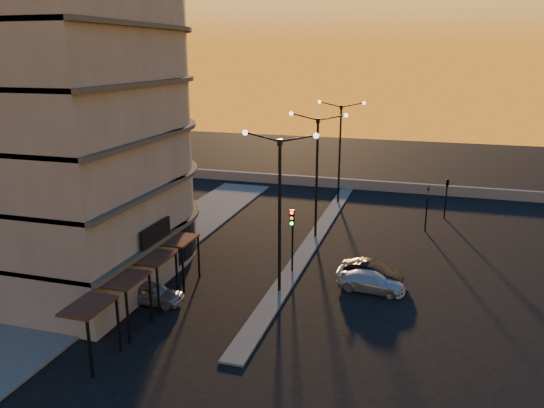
{
  "coord_description": "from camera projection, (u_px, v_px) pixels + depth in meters",
  "views": [
    {
      "loc": [
        7.84,
        -27.56,
        13.58
      ],
      "look_at": [
        -1.87,
        4.72,
        3.96
      ],
      "focal_mm": 35.0,
      "sensor_mm": 36.0,
      "label": 1
    }
  ],
  "objects": [
    {
      "name": "sidewalk_west",
      "position": [
        154.0,
        250.0,
        37.85
      ],
      "size": [
        5.0,
        40.0,
        0.12
      ],
      "primitive_type": "cube",
      "color": "#525250",
      "rests_on": "ground"
    },
    {
      "name": "car_hatchback",
      "position": [
        152.0,
        293.0,
        29.74
      ],
      "size": [
        3.64,
        1.53,
        1.23
      ],
      "primitive_type": "imported",
      "rotation": [
        0.0,
        0.0,
        1.59
      ],
      "color": "#9A9CA1",
      "rests_on": "ground"
    },
    {
      "name": "signal_east_b",
      "position": [
        447.0,
        183.0,
        44.37
      ],
      "size": [
        0.42,
        1.99,
        3.6
      ],
      "color": "black",
      "rests_on": "ground"
    },
    {
      "name": "traffic_light_main",
      "position": [
        292.0,
        231.0,
        33.13
      ],
      "size": [
        0.28,
        0.44,
        4.25
      ],
      "color": "black",
      "rests_on": "ground"
    },
    {
      "name": "parapet",
      "position": [
        367.0,
        185.0,
        54.53
      ],
      "size": [
        44.0,
        0.5,
        1.0
      ],
      "primitive_type": "cube",
      "color": "slate",
      "rests_on": "ground"
    },
    {
      "name": "car_sedan",
      "position": [
        371.0,
        272.0,
        32.53
      ],
      "size": [
        4.01,
        1.89,
        1.27
      ],
      "primitive_type": "imported",
      "rotation": [
        0.0,
        0.0,
        1.42
      ],
      "color": "black",
      "rests_on": "ground"
    },
    {
      "name": "streetlamp_far",
      "position": [
        340.0,
        144.0,
        48.16
      ],
      "size": [
        4.32,
        0.32,
        9.51
      ],
      "color": "black",
      "rests_on": "ground"
    },
    {
      "name": "median",
      "position": [
        315.0,
        237.0,
        40.47
      ],
      "size": [
        1.2,
        36.0,
        0.12
      ],
      "primitive_type": "cube",
      "color": "#525250",
      "rests_on": "ground"
    },
    {
      "name": "car_wagon",
      "position": [
        371.0,
        281.0,
        31.3
      ],
      "size": [
        4.15,
        2.0,
        1.17
      ],
      "primitive_type": "imported",
      "rotation": [
        0.0,
        0.0,
        1.48
      ],
      "color": "silver",
      "rests_on": "ground"
    },
    {
      "name": "ground",
      "position": [
        279.0,
        292.0,
        31.28
      ],
      "size": [
        120.0,
        120.0,
        0.0
      ],
      "primitive_type": "plane",
      "color": "black",
      "rests_on": "ground"
    },
    {
      "name": "signal_east_a",
      "position": [
        427.0,
        208.0,
        41.43
      ],
      "size": [
        0.13,
        0.16,
        3.6
      ],
      "color": "black",
      "rests_on": "ground"
    },
    {
      "name": "streetlamp_mid",
      "position": [
        317.0,
        166.0,
        38.95
      ],
      "size": [
        4.32,
        0.32,
        9.51
      ],
      "color": "black",
      "rests_on": "ground"
    },
    {
      "name": "streetlamp_near",
      "position": [
        280.0,
        201.0,
        29.74
      ],
      "size": [
        4.32,
        0.32,
        9.51
      ],
      "color": "black",
      "rests_on": "ground"
    },
    {
      "name": "building",
      "position": [
        57.0,
        82.0,
        31.92
      ],
      "size": [
        14.35,
        17.08,
        25.0
      ],
      "color": "slate",
      "rests_on": "ground"
    }
  ]
}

